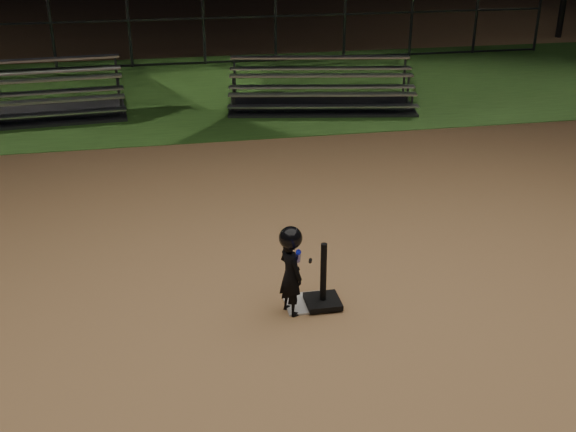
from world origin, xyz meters
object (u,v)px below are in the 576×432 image
object	(u,v)px
child_batter	(291,268)
bleacher_right	(321,97)
home_plate	(305,303)
bleacher_left	(19,106)
batting_tee	(323,293)

from	to	relation	value
child_batter	bleacher_right	distance (m)	8.55
home_plate	child_batter	size ratio (longest dim) A/B	0.43
home_plate	bleacher_left	bearing A→B (deg)	116.70
child_batter	bleacher_left	xyz separation A→B (m)	(-4.11, 8.68, -0.33)
child_batter	bleacher_right	size ratio (longest dim) A/B	0.24
batting_tee	bleacher_right	distance (m)	8.39
home_plate	child_batter	world-z (taller)	child_batter
bleacher_left	bleacher_right	xyz separation A→B (m)	(6.43, -0.46, -0.02)
batting_tee	child_batter	size ratio (longest dim) A/B	0.72
home_plate	bleacher_left	distance (m)	9.57
home_plate	bleacher_right	xyz separation A→B (m)	(2.13, 8.09, 0.19)
child_batter	bleacher_right	world-z (taller)	child_batter
bleacher_right	bleacher_left	bearing A→B (deg)	-173.91
batting_tee	bleacher_left	xyz separation A→B (m)	(-4.49, 8.61, 0.06)
home_plate	batting_tee	size ratio (longest dim) A/B	0.60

